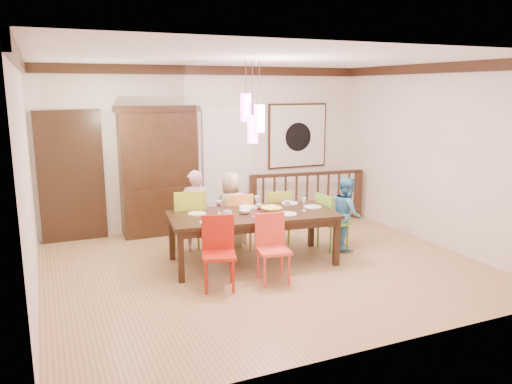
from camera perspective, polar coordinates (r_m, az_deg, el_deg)
name	(u,v)px	position (r m, az deg, el deg)	size (l,w,h in m)	color
floor	(266,267)	(7.23, 1.10, -8.56)	(6.00, 6.00, 0.00)	#A57850
ceiling	(266,58)	(6.79, 1.20, 15.05)	(6.00, 6.00, 0.00)	white
wall_back	(209,148)	(9.17, -5.38, 5.09)	(6.00, 6.00, 0.00)	beige
wall_left	(27,183)	(6.26, -24.71, 0.91)	(5.00, 5.00, 0.00)	beige
wall_right	(435,156)	(8.54, 19.82, 3.94)	(5.00, 5.00, 0.00)	beige
crown_molding	(266,64)	(6.78, 1.20, 14.37)	(6.00, 5.00, 0.16)	black
panel_door	(72,179)	(8.75, -20.33, 1.42)	(1.04, 0.07, 2.24)	black
white_doorway	(228,168)	(9.31, -3.21, 2.73)	(0.97, 0.05, 2.22)	silver
painting	(297,136)	(9.83, 4.77, 6.42)	(1.25, 0.06, 1.25)	black
pendant_cluster	(253,118)	(6.98, -0.40, 8.45)	(0.27, 0.21, 1.14)	#EE47B9
dining_table	(253,218)	(7.21, -0.39, -2.97)	(2.50, 1.36, 0.75)	black
chair_far_left	(188,217)	(7.64, -7.78, -2.90)	(0.51, 0.51, 1.03)	#A2BF24
chair_far_mid	(238,217)	(7.88, -2.13, -2.84)	(0.47, 0.47, 0.92)	orange
chair_far_right	(277,212)	(8.19, 2.37, -2.35)	(0.48, 0.48, 0.90)	#94A225
chair_near_left	(219,249)	(6.34, -4.27, -6.50)	(0.52, 0.52, 0.92)	#B41C0E
chair_near_mid	(273,245)	(6.54, 2.01, -6.05)	(0.46, 0.46, 0.89)	#E6432E
chair_end_right	(333,218)	(7.94, 8.82, -2.92)	(0.45, 0.45, 0.90)	#65A329
china_hutch	(159,171)	(8.77, -11.01, 2.40)	(1.40, 0.46, 2.22)	black
balustrade	(307,196)	(9.53, 5.86, -0.46)	(2.28, 0.35, 0.96)	black
person_far_left	(195,211)	(7.81, -6.98, -2.15)	(0.47, 0.31, 1.29)	beige
person_far_mid	(231,209)	(8.01, -2.86, -1.99)	(0.59, 0.39, 1.22)	#C5B795
person_end_right	(347,213)	(8.01, 10.31, -2.40)	(0.56, 0.44, 1.15)	#4492BF
serving_bowl	(271,209)	(7.25, 1.72, -1.99)	(0.30, 0.30, 0.07)	yellow
small_bowl	(245,212)	(7.16, -1.26, -2.25)	(0.17, 0.17, 0.05)	white
cup_left	(227,214)	(6.95, -3.29, -2.51)	(0.12, 0.12, 0.10)	silver
cup_right	(287,203)	(7.60, 3.60, -1.31)	(0.10, 0.10, 0.09)	silver
plate_far_left	(197,214)	(7.18, -6.76, -2.46)	(0.26, 0.26, 0.01)	white
plate_far_mid	(248,207)	(7.52, -0.96, -1.72)	(0.26, 0.26, 0.01)	white
plate_far_right	(290,203)	(7.79, 3.88, -1.26)	(0.26, 0.26, 0.01)	white
plate_near_left	(209,222)	(6.70, -5.35, -3.45)	(0.26, 0.26, 0.01)	white
plate_near_mid	(288,214)	(7.12, 3.65, -2.52)	(0.26, 0.26, 0.01)	white
plate_end_right	(313,207)	(7.57, 6.53, -1.69)	(0.26, 0.26, 0.01)	white
wine_glass_a	(219,207)	(7.16, -4.24, -1.72)	(0.08, 0.08, 0.19)	#590C19
wine_glass_b	(257,202)	(7.43, 0.11, -1.19)	(0.08, 0.08, 0.19)	silver
wine_glass_c	(259,211)	(6.90, 0.33, -2.20)	(0.08, 0.08, 0.19)	#590C19
wine_glass_d	(304,204)	(7.33, 5.50, -1.42)	(0.08, 0.08, 0.19)	silver
napkin	(259,217)	(6.92, 0.37, -2.91)	(0.18, 0.14, 0.01)	#D83359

